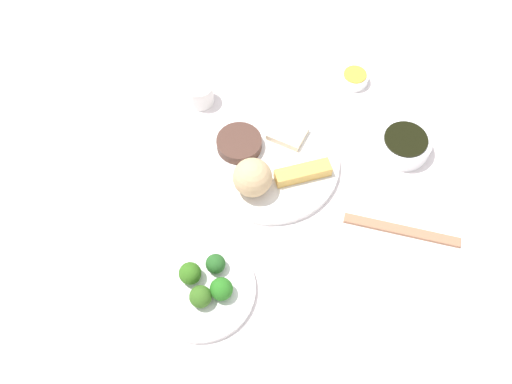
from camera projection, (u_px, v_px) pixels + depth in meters
tabletop at (293, 179)px, 1.24m from camera, size 2.20×2.20×0.02m
main_plate at (270, 163)px, 1.24m from camera, size 0.29×0.29×0.02m
rice_scoop at (252, 178)px, 1.16m from camera, size 0.08×0.08×0.08m
spring_roll at (303, 173)px, 1.20m from camera, size 0.07×0.12×0.03m
crab_rangoon_wonton at (287, 133)px, 1.26m from camera, size 0.09×0.09×0.02m
stir_fry_heap at (239, 143)px, 1.24m from camera, size 0.10×0.10×0.02m
broccoli_plate at (201, 289)px, 1.09m from camera, size 0.21×0.21×0.01m
broccoli_floret_0 at (201, 297)px, 1.06m from camera, size 0.04×0.04×0.04m
broccoli_floret_1 at (216, 264)px, 1.09m from camera, size 0.04×0.04×0.04m
broccoli_floret_2 at (190, 273)px, 1.08m from camera, size 0.04×0.04×0.04m
broccoli_floret_3 at (221, 289)px, 1.06m from camera, size 0.04×0.04×0.04m
soy_sauce_bowl at (404, 145)px, 1.25m from camera, size 0.11×0.11×0.04m
soy_sauce_bowl_liquid at (406, 139)px, 1.23m from camera, size 0.09×0.09×0.00m
sauce_ramekin_hot_mustard at (354, 78)px, 1.35m from camera, size 0.06×0.06×0.02m
sauce_ramekin_hot_mustard_liquid at (355, 74)px, 1.34m from camera, size 0.05×0.05×0.00m
teacup at (200, 94)px, 1.31m from camera, size 0.06×0.06×0.05m
chopsticks_pair at (402, 230)px, 1.16m from camera, size 0.06×0.23×0.01m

